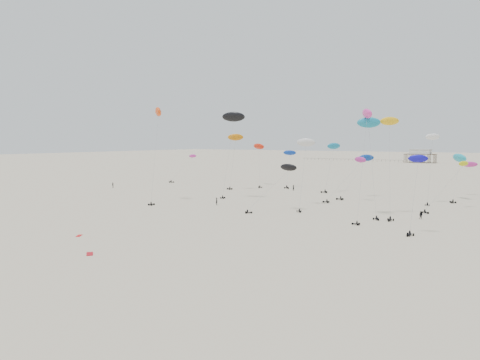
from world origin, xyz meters
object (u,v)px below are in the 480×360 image
Objects in this scene: rig_0 at (390,143)px; spectator_0 at (217,205)px; pavilion_main at (420,157)px; rig_9 at (331,157)px.

rig_0 reaches higher than spectator_0.
pavilion_main is at bearing -51.40° from spectator_0.
rig_9 is at bearing -69.73° from spectator_0.
rig_9 is 7.02× the size of spectator_0.
rig_0 is 9.81× the size of spectator_0.
pavilion_main is 217.24m from rig_9.
rig_0 is 1.40× the size of rig_9.
pavilion_main is 9.28× the size of spectator_0.
rig_0 is at bearing -160.60° from rig_9.
pavilion_main is 0.95× the size of rig_0.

